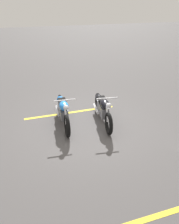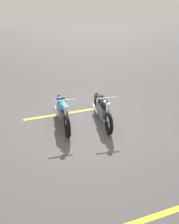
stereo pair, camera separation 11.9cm
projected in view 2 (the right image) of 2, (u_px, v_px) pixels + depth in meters
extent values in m
plane|color=#474444|center=(86.00, 126.00, 7.34)|extent=(60.00, 60.00, 0.00)
torus|color=black|center=(67.00, 126.00, 6.66)|extent=(0.68, 0.17, 0.67)
torus|color=black|center=(60.00, 105.00, 8.02)|extent=(0.68, 0.17, 0.67)
cube|color=#59595E|center=(63.00, 111.00, 7.34)|extent=(0.86, 0.30, 0.32)
ellipsoid|color=blue|center=(64.00, 106.00, 6.98)|extent=(0.54, 0.33, 0.24)
ellipsoid|color=blue|center=(60.00, 100.00, 7.78)|extent=(0.58, 0.29, 0.22)
cube|color=black|center=(62.00, 102.00, 7.34)|extent=(0.46, 0.28, 0.09)
cylinder|color=silver|center=(66.00, 115.00, 6.75)|extent=(0.27, 0.08, 0.56)
cylinder|color=silver|center=(65.00, 100.00, 6.60)|extent=(0.10, 0.62, 0.04)
sphere|color=silver|center=(66.00, 108.00, 6.49)|extent=(0.15, 0.15, 0.15)
cylinder|color=silver|center=(57.00, 111.00, 7.73)|extent=(0.71, 0.16, 0.09)
torus|color=black|center=(109.00, 123.00, 6.81)|extent=(0.68, 0.22, 0.67)
torus|color=black|center=(97.00, 102.00, 8.19)|extent=(0.68, 0.22, 0.67)
cube|color=#59595E|center=(102.00, 109.00, 7.50)|extent=(0.86, 0.35, 0.32)
ellipsoid|color=black|center=(105.00, 104.00, 7.13)|extent=(0.56, 0.36, 0.24)
ellipsoid|color=black|center=(98.00, 98.00, 7.95)|extent=(0.59, 0.33, 0.22)
cube|color=black|center=(101.00, 99.00, 7.50)|extent=(0.47, 0.31, 0.09)
cylinder|color=silver|center=(107.00, 112.00, 6.90)|extent=(0.27, 0.10, 0.56)
cylinder|color=silver|center=(107.00, 98.00, 6.76)|extent=(0.14, 0.62, 0.04)
sphere|color=silver|center=(109.00, 105.00, 6.64)|extent=(0.15, 0.15, 0.15)
cylinder|color=silver|center=(95.00, 109.00, 7.90)|extent=(0.71, 0.20, 0.09)
cube|color=yellow|center=(70.00, 113.00, 8.21)|extent=(0.12, 3.20, 0.01)
cube|color=yellow|center=(178.00, 209.00, 4.45)|extent=(0.12, 3.20, 0.01)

